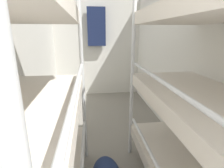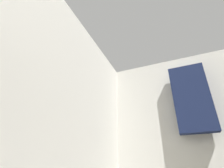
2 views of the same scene
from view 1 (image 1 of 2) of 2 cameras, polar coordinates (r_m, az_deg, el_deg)
wall_left at (r=2.31m, az=-30.24°, el=4.56°), size 0.06×5.10×2.46m
wall_right at (r=2.51m, az=24.82°, el=6.02°), size 0.06×5.10×2.46m
wall_back at (r=4.63m, az=-4.75°, el=11.51°), size 2.29×0.06×2.46m
bunk_stack_left_near at (r=1.26m, az=-29.23°, el=-10.86°), size 0.80×1.91×1.99m
bunk_stack_right_near at (r=1.47m, az=31.23°, el=-7.38°), size 0.80×1.91×1.99m
hanging_coat at (r=4.47m, az=-5.12°, el=18.10°), size 0.44×0.12×0.90m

